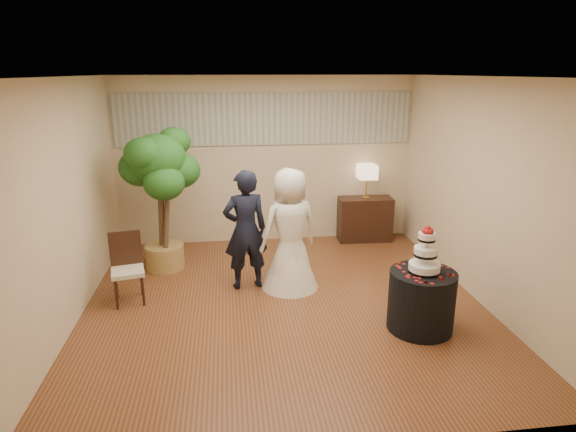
{
  "coord_description": "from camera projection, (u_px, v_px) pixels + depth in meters",
  "views": [
    {
      "loc": [
        -0.66,
        -5.54,
        2.86
      ],
      "look_at": [
        0.1,
        0.4,
        1.05
      ],
      "focal_mm": 30.0,
      "sensor_mm": 36.0,
      "label": 1
    }
  ],
  "objects": [
    {
      "name": "floor",
      "position": [
        284.0,
        303.0,
        6.17
      ],
      "size": [
        5.0,
        5.0,
        0.0
      ],
      "primitive_type": "cube",
      "color": "brown",
      "rests_on": "ground"
    },
    {
      "name": "ceiling",
      "position": [
        284.0,
        77.0,
        5.36
      ],
      "size": [
        5.0,
        5.0,
        0.0
      ],
      "primitive_type": "cube",
      "color": "white",
      "rests_on": "wall_back"
    },
    {
      "name": "wall_back",
      "position": [
        266.0,
        161.0,
        8.14
      ],
      "size": [
        5.0,
        0.06,
        2.8
      ],
      "primitive_type": "cube",
      "color": "beige",
      "rests_on": "ground"
    },
    {
      "name": "wall_front",
      "position": [
        326.0,
        287.0,
        3.39
      ],
      "size": [
        5.0,
        0.06,
        2.8
      ],
      "primitive_type": "cube",
      "color": "beige",
      "rests_on": "ground"
    },
    {
      "name": "wall_left",
      "position": [
        66.0,
        205.0,
        5.46
      ],
      "size": [
        0.06,
        5.0,
        2.8
      ],
      "primitive_type": "cube",
      "color": "beige",
      "rests_on": "ground"
    },
    {
      "name": "wall_right",
      "position": [
        480.0,
        192.0,
        6.07
      ],
      "size": [
        0.06,
        5.0,
        2.8
      ],
      "primitive_type": "cube",
      "color": "beige",
      "rests_on": "ground"
    },
    {
      "name": "mural_border",
      "position": [
        266.0,
        119.0,
        7.92
      ],
      "size": [
        4.9,
        0.02,
        0.85
      ],
      "primitive_type": "cube",
      "color": "#A4A79B",
      "rests_on": "wall_back"
    },
    {
      "name": "groom",
      "position": [
        245.0,
        230.0,
        6.42
      ],
      "size": [
        0.66,
        0.5,
        1.64
      ],
      "primitive_type": "imported",
      "rotation": [
        0.0,
        0.0,
        3.33
      ],
      "color": "black",
      "rests_on": "floor"
    },
    {
      "name": "bride",
      "position": [
        290.0,
        229.0,
        6.42
      ],
      "size": [
        1.03,
        1.01,
        1.66
      ],
      "primitive_type": "imported",
      "rotation": [
        0.0,
        0.0,
        3.49
      ],
      "color": "white",
      "rests_on": "floor"
    },
    {
      "name": "cake_table",
      "position": [
        421.0,
        301.0,
        5.48
      ],
      "size": [
        0.94,
        0.94,
        0.7
      ],
      "primitive_type": "cylinder",
      "rotation": [
        0.0,
        0.0,
        0.32
      ],
      "color": "black",
      "rests_on": "floor"
    },
    {
      "name": "wedding_cake",
      "position": [
        426.0,
        249.0,
        5.3
      ],
      "size": [
        0.35,
        0.35,
        0.55
      ],
      "primitive_type": null,
      "color": "white",
      "rests_on": "cake_table"
    },
    {
      "name": "console",
      "position": [
        365.0,
        219.0,
        8.4
      ],
      "size": [
        0.93,
        0.44,
        0.76
      ],
      "primitive_type": "cube",
      "rotation": [
        0.0,
        0.0,
        -0.04
      ],
      "color": "black",
      "rests_on": "floor"
    },
    {
      "name": "table_lamp",
      "position": [
        367.0,
        181.0,
        8.2
      ],
      "size": [
        0.3,
        0.3,
        0.58
      ],
      "primitive_type": null,
      "color": "beige",
      "rests_on": "console"
    },
    {
      "name": "ficus_tree",
      "position": [
        161.0,
        200.0,
        6.98
      ],
      "size": [
        1.39,
        1.39,
        2.13
      ],
      "primitive_type": null,
      "rotation": [
        0.0,
        0.0,
        2.6
      ],
      "color": "#225A1C",
      "rests_on": "floor"
    },
    {
      "name": "side_chair",
      "position": [
        127.0,
        269.0,
        6.09
      ],
      "size": [
        0.5,
        0.51,
        0.9
      ],
      "primitive_type": null,
      "rotation": [
        0.0,
        0.0,
        0.21
      ],
      "color": "black",
      "rests_on": "floor"
    }
  ]
}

